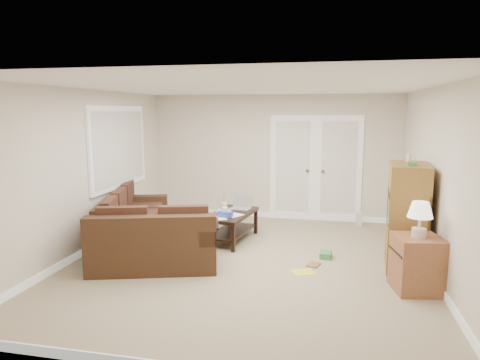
% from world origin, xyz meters
% --- Properties ---
extents(floor, '(5.50, 5.50, 0.00)m').
position_xyz_m(floor, '(0.00, 0.00, 0.00)').
color(floor, tan).
rests_on(floor, ground).
extents(ceiling, '(5.00, 5.50, 0.02)m').
position_xyz_m(ceiling, '(0.00, 0.00, 2.50)').
color(ceiling, white).
rests_on(ceiling, wall_back).
extents(wall_left, '(0.02, 5.50, 2.50)m').
position_xyz_m(wall_left, '(-2.50, 0.00, 1.25)').
color(wall_left, beige).
rests_on(wall_left, floor).
extents(wall_right, '(0.02, 5.50, 2.50)m').
position_xyz_m(wall_right, '(2.50, 0.00, 1.25)').
color(wall_right, beige).
rests_on(wall_right, floor).
extents(wall_back, '(5.00, 0.02, 2.50)m').
position_xyz_m(wall_back, '(0.00, 2.75, 1.25)').
color(wall_back, beige).
rests_on(wall_back, floor).
extents(wall_front, '(5.00, 0.02, 2.50)m').
position_xyz_m(wall_front, '(0.00, -2.75, 1.25)').
color(wall_front, beige).
rests_on(wall_front, floor).
extents(baseboards, '(5.00, 5.50, 0.10)m').
position_xyz_m(baseboards, '(0.00, 0.00, 0.05)').
color(baseboards, white).
rests_on(baseboards, floor).
extents(french_doors, '(1.80, 0.05, 2.13)m').
position_xyz_m(french_doors, '(0.85, 2.71, 1.04)').
color(french_doors, white).
rests_on(french_doors, floor).
extents(window_left, '(0.05, 1.92, 1.42)m').
position_xyz_m(window_left, '(-2.46, 1.00, 1.55)').
color(window_left, white).
rests_on(window_left, wall_left).
extents(sectional_sofa, '(2.43, 2.77, 0.82)m').
position_xyz_m(sectional_sofa, '(-1.66, 0.08, 0.32)').
color(sectional_sofa, '#3F2918').
rests_on(sectional_sofa, floor).
extents(coffee_table, '(0.77, 1.26, 0.81)m').
position_xyz_m(coffee_table, '(-0.46, 1.01, 0.27)').
color(coffee_table, black).
rests_on(coffee_table, floor).
extents(tv_armoire, '(0.58, 0.96, 1.57)m').
position_xyz_m(tv_armoire, '(2.20, 0.30, 0.74)').
color(tv_armoire, olive).
rests_on(tv_armoire, floor).
extents(side_cabinet, '(0.61, 0.61, 1.11)m').
position_xyz_m(side_cabinet, '(2.20, -0.53, 0.40)').
color(side_cabinet, '#915835').
rests_on(side_cabinet, floor).
extents(space_heater, '(0.12, 0.10, 0.27)m').
position_xyz_m(space_heater, '(1.72, 2.45, 0.13)').
color(space_heater, silver).
rests_on(space_heater, floor).
extents(floor_magazine, '(0.36, 0.33, 0.01)m').
position_xyz_m(floor_magazine, '(0.83, -0.22, 0.00)').
color(floor_magazine, yellow).
rests_on(floor_magazine, floor).
extents(floor_greenbox, '(0.19, 0.24, 0.09)m').
position_xyz_m(floor_greenbox, '(1.12, 0.44, 0.04)').
color(floor_greenbox, '#3D8642').
rests_on(floor_greenbox, floor).
extents(floor_book, '(0.22, 0.26, 0.02)m').
position_xyz_m(floor_book, '(0.87, 0.11, 0.01)').
color(floor_book, brown).
rests_on(floor_book, floor).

